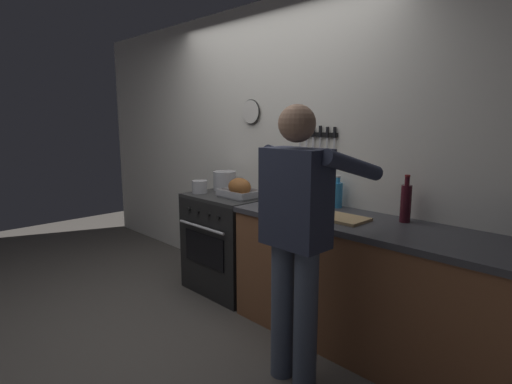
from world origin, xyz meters
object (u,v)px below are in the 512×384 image
(stove, at_px, (231,242))
(stock_pot, at_px, (225,181))
(bottle_cooking_oil, at_px, (321,194))
(cutting_board, at_px, (340,218))
(bottle_dish_soap, at_px, (338,194))
(bottle_wine_red, at_px, (406,202))
(person_cook, at_px, (298,229))
(roasting_pan, at_px, (240,189))
(bottle_soy_sauce, at_px, (281,192))
(saucepan, at_px, (200,187))

(stove, height_order, stock_pot, stock_pot)
(stock_pot, bearing_deg, bottle_cooking_oil, -0.15)
(cutting_board, relative_size, bottle_cooking_oil, 1.29)
(bottle_dish_soap, distance_m, bottle_wine_red, 0.58)
(cutting_board, bearing_deg, bottle_wine_red, 36.23)
(stock_pot, bearing_deg, person_cook, -25.69)
(roasting_pan, distance_m, cutting_board, 1.08)
(person_cook, xyz_separation_m, bottle_wine_red, (0.26, 0.80, 0.08))
(bottle_soy_sauce, bearing_deg, bottle_cooking_oil, 5.83)
(saucepan, bearing_deg, bottle_wine_red, 10.30)
(person_cook, relative_size, roasting_pan, 4.72)
(bottle_wine_red, bearing_deg, bottle_cooking_oil, -174.18)
(saucepan, xyz_separation_m, bottle_dish_soap, (1.26, 0.39, 0.05))
(stove, xyz_separation_m, roasting_pan, (0.14, -0.02, 0.52))
(cutting_board, height_order, bottle_wine_red, bottle_wine_red)
(roasting_pan, xyz_separation_m, saucepan, (-0.41, -0.13, -0.02))
(person_cook, distance_m, bottle_cooking_oil, 0.83)
(stove, distance_m, cutting_board, 1.31)
(roasting_pan, height_order, bottle_cooking_oil, bottle_cooking_oil)
(roasting_pan, xyz_separation_m, bottle_dish_soap, (0.85, 0.26, 0.03))
(person_cook, height_order, cutting_board, person_cook)
(stove, distance_m, stock_pot, 0.60)
(stove, distance_m, roasting_pan, 0.54)
(roasting_pan, bearing_deg, person_cook, -27.13)
(bottle_dish_soap, relative_size, bottle_wine_red, 0.79)
(person_cook, distance_m, bottle_wine_red, 0.84)
(bottle_wine_red, bearing_deg, cutting_board, -143.77)
(bottle_cooking_oil, bearing_deg, stock_pot, 179.85)
(stock_pot, distance_m, bottle_wine_red, 1.79)
(stove, relative_size, roasting_pan, 2.56)
(stock_pot, distance_m, bottle_dish_soap, 1.22)
(bottle_cooking_oil, relative_size, bottle_dish_soap, 1.11)
(stove, distance_m, saucepan, 0.59)
(stove, bearing_deg, stock_pot, 151.99)
(roasting_pan, bearing_deg, saucepan, -162.52)
(cutting_board, bearing_deg, roasting_pan, 177.62)
(stock_pot, bearing_deg, bottle_soy_sauce, -3.07)
(cutting_board, bearing_deg, bottle_cooking_oil, 148.67)
(stove, bearing_deg, bottle_dish_soap, 13.44)
(person_cook, bearing_deg, stove, 76.44)
(person_cook, relative_size, bottle_wine_red, 5.22)
(stove, height_order, bottle_soy_sauce, bottle_soy_sauce)
(bottle_cooking_oil, xyz_separation_m, bottle_wine_red, (0.64, 0.07, 0.02))
(cutting_board, height_order, bottle_cooking_oil, bottle_cooking_oil)
(roasting_pan, xyz_separation_m, bottle_soy_sauce, (0.40, 0.10, 0.01))
(cutting_board, bearing_deg, saucepan, -176.78)
(roasting_pan, xyz_separation_m, bottle_cooking_oil, (0.78, 0.14, 0.04))
(person_cook, xyz_separation_m, stock_pot, (-1.53, 0.74, 0.04))
(cutting_board, bearing_deg, stock_pot, 172.67)
(roasting_pan, xyz_separation_m, cutting_board, (1.08, -0.04, -0.07))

